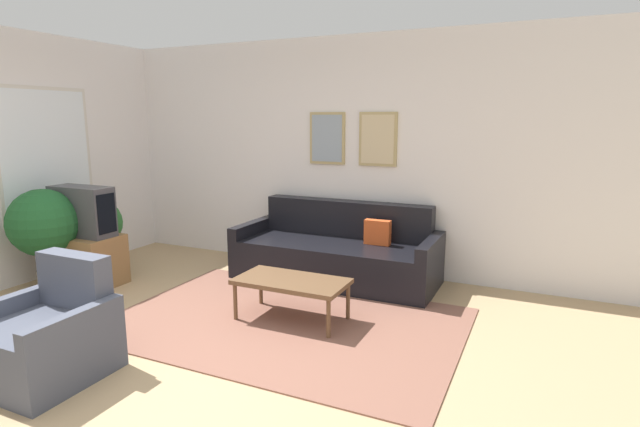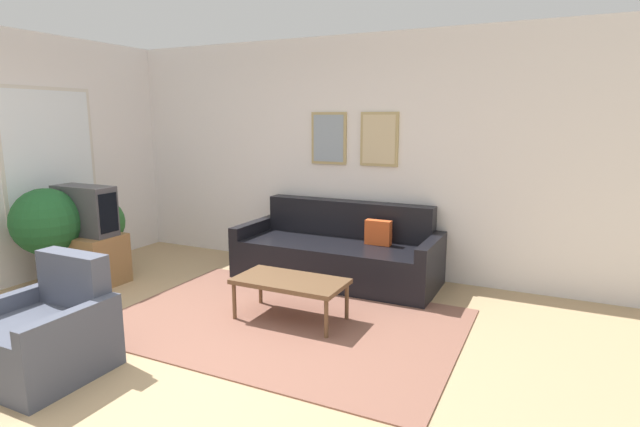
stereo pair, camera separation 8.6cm
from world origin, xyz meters
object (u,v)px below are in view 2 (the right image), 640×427
(tv, at_px, (85,210))
(potted_plant_tall, at_px, (47,223))
(couch, at_px, (338,254))
(armchair, at_px, (46,336))
(coffee_table, at_px, (290,283))

(tv, distance_m, potted_plant_tall, 0.39)
(tv, height_order, potted_plant_tall, tv)
(couch, xyz_separation_m, armchair, (-1.01, -2.81, -0.02))
(potted_plant_tall, bearing_deg, armchair, -37.08)
(couch, relative_size, coffee_table, 2.26)
(couch, bearing_deg, coffee_table, -86.16)
(potted_plant_tall, bearing_deg, tv, 54.52)
(coffee_table, xyz_separation_m, potted_plant_tall, (-2.71, -0.35, 0.36))
(couch, distance_m, tv, 2.78)
(couch, bearing_deg, tv, -151.84)
(coffee_table, height_order, armchair, armchair)
(coffee_table, relative_size, tv, 1.39)
(couch, relative_size, tv, 3.14)
(tv, relative_size, armchair, 0.87)
(tv, distance_m, armchair, 2.13)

